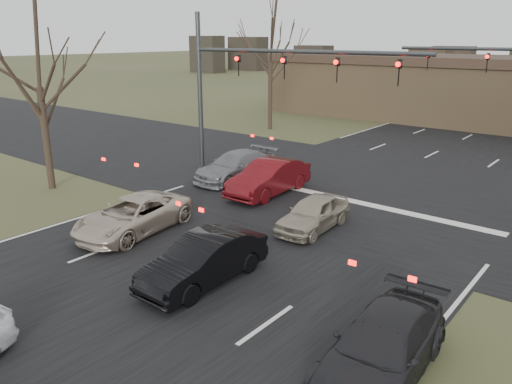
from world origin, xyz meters
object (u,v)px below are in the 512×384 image
Objects in this scene: mast_arm_near at (249,75)px; car_charcoal_sedan at (382,347)px; car_silver_ahead at (313,213)px; car_silver_suv at (133,215)px; car_red_ahead at (269,178)px; car_black_hatch at (204,260)px; car_grey_ahead at (236,166)px.

car_charcoal_sedan is (11.73, -9.94, -4.43)m from mast_arm_near.
car_charcoal_sedan reaches higher than car_silver_ahead.
car_silver_suv is 1.01× the size of car_red_ahead.
car_silver_suv is 1.28× the size of car_silver_ahead.
car_silver_ahead is at bearing -33.95° from car_red_ahead.
car_black_hatch is 0.91× the size of car_red_ahead.
car_silver_suv is at bearing -81.39° from mast_arm_near.
car_black_hatch is 5.50m from car_silver_ahead.
car_black_hatch is (4.72, -1.19, 0.04)m from car_silver_suv.
car_grey_ahead is 7.38m from car_silver_ahead.
mast_arm_near is at bearing 136.31° from car_charcoal_sedan.
car_red_ahead is at bearing 134.42° from car_charcoal_sedan.
mast_arm_near is 2.74× the size of car_charcoal_sedan.
car_silver_suv reaches higher than car_charcoal_sedan.
car_charcoal_sedan is 12.79m from car_red_ahead.
mast_arm_near is at bearing 122.18° from car_black_hatch.
car_black_hatch is at bearing -95.17° from car_silver_ahead.
mast_arm_near is 11.88m from car_black_hatch.
car_red_ahead reaches higher than car_charcoal_sedan.
car_red_ahead is (1.02, 6.76, 0.11)m from car_silver_suv.
car_silver_ahead is at bearing -24.76° from car_grey_ahead.
car_silver_suv is at bearing 166.72° from car_charcoal_sedan.
car_black_hatch is 5.82m from car_charcoal_sedan.
car_grey_ahead is at bearing -131.67° from mast_arm_near.
car_red_ahead reaches higher than car_black_hatch.
car_red_ahead reaches higher than car_silver_ahead.
mast_arm_near is 8.50m from car_silver_ahead.
car_black_hatch is (5.95, -9.31, -4.38)m from mast_arm_near.
car_charcoal_sedan is 1.20× the size of car_silver_ahead.
car_silver_suv is 1.11× the size of car_black_hatch.
car_charcoal_sedan is at bearing -35.95° from car_grey_ahead.
car_grey_ahead is 1.30× the size of car_silver_ahead.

